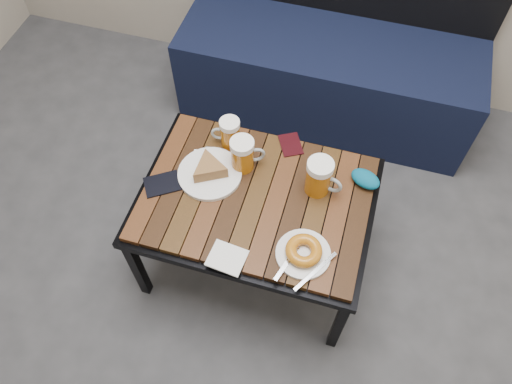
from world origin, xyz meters
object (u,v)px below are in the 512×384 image
(beer_mug_left, at_px, (229,133))
(plate_pie, at_px, (210,171))
(passport_burgundy, at_px, (291,145))
(beer_mug_right, at_px, (319,177))
(passport_navy, at_px, (162,184))
(beer_mug_centre, at_px, (243,154))
(cafe_table, at_px, (256,203))
(knit_pouch, at_px, (365,179))
(bench, at_px, (329,67))
(plate_bagel, at_px, (303,252))

(beer_mug_left, distance_m, plate_pie, 0.17)
(beer_mug_left, bearing_deg, passport_burgundy, -175.98)
(beer_mug_right, bearing_deg, passport_navy, -154.32)
(beer_mug_left, xyz_separation_m, beer_mug_centre, (0.08, -0.09, 0.01))
(cafe_table, xyz_separation_m, plate_pie, (-0.19, 0.04, 0.07))
(plate_pie, height_order, passport_burgundy, plate_pie)
(passport_burgundy, height_order, knit_pouch, knit_pouch)
(cafe_table, relative_size, passport_burgundy, 7.88)
(cafe_table, xyz_separation_m, knit_pouch, (0.36, 0.17, 0.07))
(cafe_table, height_order, passport_burgundy, passport_burgundy)
(cafe_table, bearing_deg, bench, 84.24)
(beer_mug_right, height_order, knit_pouch, beer_mug_right)
(passport_navy, distance_m, knit_pouch, 0.73)
(passport_burgundy, relative_size, knit_pouch, 0.96)
(beer_mug_centre, bearing_deg, cafe_table, -80.11)
(plate_pie, bearing_deg, bench, 72.45)
(bench, height_order, beer_mug_right, bench)
(cafe_table, bearing_deg, beer_mug_left, 128.49)
(beer_mug_left, relative_size, passport_burgundy, 1.15)
(beer_mug_centre, relative_size, passport_burgundy, 1.31)
(beer_mug_centre, relative_size, knit_pouch, 1.27)
(knit_pouch, bearing_deg, passport_burgundy, 162.52)
(passport_navy, height_order, passport_burgundy, same)
(plate_pie, xyz_separation_m, plate_bagel, (0.40, -0.22, -0.01))
(plate_pie, height_order, plate_bagel, plate_pie)
(beer_mug_centre, height_order, knit_pouch, beer_mug_centre)
(beer_mug_left, height_order, plate_pie, beer_mug_left)
(plate_pie, bearing_deg, passport_navy, -149.72)
(cafe_table, height_order, plate_pie, plate_pie)
(bench, relative_size, passport_burgundy, 13.14)
(beer_mug_centre, height_order, plate_bagel, beer_mug_centre)
(passport_navy, bearing_deg, plate_bagel, 43.17)
(cafe_table, bearing_deg, passport_navy, -172.29)
(beer_mug_centre, height_order, plate_pie, beer_mug_centre)
(plate_pie, height_order, knit_pouch, plate_pie)
(plate_bagel, bearing_deg, beer_mug_left, 134.55)
(plate_bagel, xyz_separation_m, passport_navy, (-0.55, 0.13, -0.02))
(plate_pie, xyz_separation_m, passport_navy, (-0.15, -0.09, -0.02))
(bench, xyz_separation_m, passport_navy, (-0.43, -0.98, 0.20))
(plate_bagel, bearing_deg, cafe_table, 140.25)
(plate_bagel, bearing_deg, plate_pie, 151.23)
(beer_mug_left, bearing_deg, passport_navy, 45.04)
(cafe_table, xyz_separation_m, plate_bagel, (0.21, -0.18, 0.06))
(passport_navy, bearing_deg, beer_mug_left, 111.45)
(beer_mug_left, bearing_deg, plate_bagel, 124.73)
(bench, bearing_deg, passport_burgundy, -92.76)
(passport_navy, bearing_deg, beer_mug_centre, 88.77)
(beer_mug_right, bearing_deg, beer_mug_centre, -173.41)
(beer_mug_centre, bearing_deg, knit_pouch, -18.87)
(beer_mug_right, xyz_separation_m, plate_bagel, (0.01, -0.27, -0.05))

